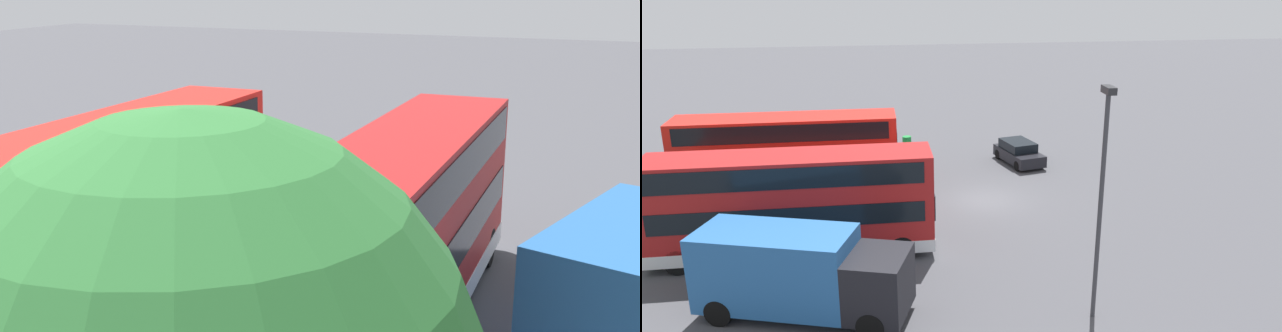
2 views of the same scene
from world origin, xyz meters
TOP-DOWN VIEW (x-y plane):
  - ground_plane at (0.00, 0.00)m, footprint 140.00×140.00m
  - bus_double_decker_near_end at (-5.36, 9.32)m, footprint 2.66×11.98m
  - bus_single_deck_second at (-1.71, 9.60)m, footprint 2.97×11.34m
  - bus_double_decker_third at (1.81, 10.35)m, footprint 2.66×11.58m
  - bus_single_deck_fourth at (5.53, 9.76)m, footprint 2.74×10.67m
  - car_hatchback_silver at (6.22, -3.29)m, footprint 4.23×2.72m
  - waste_bin_yellow at (10.25, 3.59)m, footprint 0.60×0.60m

SIDE VIEW (x-z plane):
  - ground_plane at x=0.00m, z-range 0.00..0.00m
  - waste_bin_yellow at x=10.25m, z-range 0.00..0.95m
  - car_hatchback_silver at x=6.22m, z-range -0.02..1.41m
  - bus_single_deck_fourth at x=5.53m, z-range 0.15..3.10m
  - bus_single_deck_second at x=-1.71m, z-range 0.15..3.10m
  - bus_double_decker_third at x=1.81m, z-range 0.17..4.72m
  - bus_double_decker_near_end at x=-5.36m, z-range 0.18..4.73m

